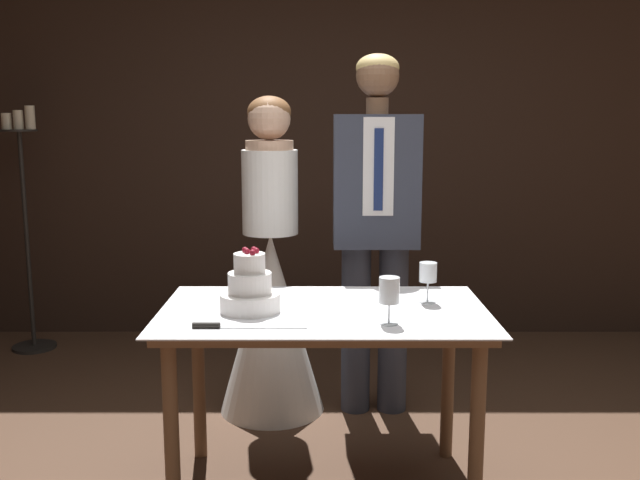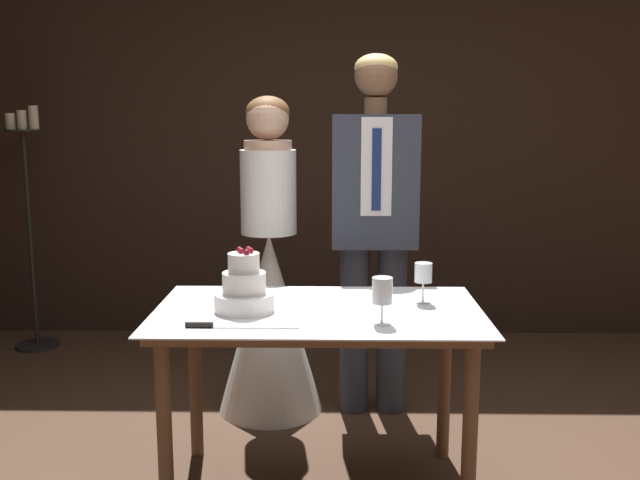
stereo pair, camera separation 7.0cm
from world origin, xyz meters
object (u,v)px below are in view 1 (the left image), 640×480
object	(u,v)px
cake_table	(320,333)
wine_glass_near	(425,274)
wine_glass_middle	(386,293)
bride	(268,298)
candle_stand	(23,230)
groom	(372,216)
tiered_cake	(247,290)
cake_knife	(224,326)

from	to	relation	value
cake_table	wine_glass_near	world-z (taller)	wine_glass_near
wine_glass_middle	bride	distance (m)	1.17
bride	candle_stand	xyz separation A→B (m)	(-1.64, 0.99, 0.20)
wine_glass_middle	groom	world-z (taller)	groom
candle_stand	bride	bearing A→B (deg)	-31.17
tiered_cake	wine_glass_middle	distance (m)	0.55
wine_glass_near	bride	world-z (taller)	bride
wine_glass_near	bride	distance (m)	1.03
bride	groom	world-z (taller)	groom
wine_glass_middle	groom	distance (m)	1.03
bride	groom	bearing A→B (deg)	-0.06
wine_glass_near	wine_glass_middle	size ratio (longest dim) A/B	0.95
cake_table	candle_stand	distance (m)	2.63
groom	candle_stand	size ratio (longest dim) A/B	1.15
wine_glass_near	candle_stand	bearing A→B (deg)	143.78
cake_knife	candle_stand	bearing A→B (deg)	127.05
wine_glass_near	bride	xyz separation A→B (m)	(-0.69, 0.71, -0.29)
cake_knife	wine_glass_near	bearing A→B (deg)	24.91
cake_knife	bride	bearing A→B (deg)	85.55
bride	groom	size ratio (longest dim) A/B	0.89
cake_knife	wine_glass_middle	world-z (taller)	wine_glass_middle
wine_glass_middle	groom	bearing A→B (deg)	88.44
groom	cake_knife	bearing A→B (deg)	-119.78
cake_table	wine_glass_middle	xyz separation A→B (m)	(0.24, -0.20, 0.21)
cake_table	groom	size ratio (longest dim) A/B	0.71
groom	wine_glass_middle	bearing A→B (deg)	-91.56
groom	tiered_cake	bearing A→B (deg)	-123.27
wine_glass_near	groom	distance (m)	0.75
cake_table	tiered_cake	world-z (taller)	tiered_cake
bride	groom	xyz separation A→B (m)	(0.53, -0.00, 0.43)
cake_table	bride	world-z (taller)	bride
cake_table	candle_stand	bearing A→B (deg)	136.47
bride	groom	distance (m)	0.68
tiered_cake	cake_knife	bearing A→B (deg)	-104.86
cake_table	wine_glass_near	xyz separation A→B (m)	(0.42, 0.10, 0.21)
cake_knife	groom	size ratio (longest dim) A/B	0.23
cake_table	bride	size ratio (longest dim) A/B	0.80
wine_glass_near	wine_glass_middle	world-z (taller)	wine_glass_middle
wine_glass_near	cake_knife	bearing A→B (deg)	-155.11
cake_knife	bride	distance (m)	1.09
cake_knife	groom	bearing A→B (deg)	60.24
cake_knife	wine_glass_near	world-z (taller)	wine_glass_near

